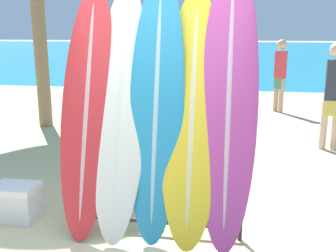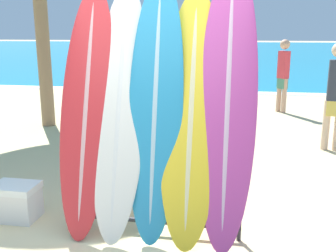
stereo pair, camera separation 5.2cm
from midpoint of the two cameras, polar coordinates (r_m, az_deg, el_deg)
name	(u,v)px [view 1 (the left image)]	position (r m, az deg, el deg)	size (l,w,h in m)	color
ocean_water	(225,50)	(41.91, 8.23, 10.88)	(120.00, 60.00, 0.01)	teal
surfboard_rack	(154,188)	(3.75, -2.40, -9.03)	(1.66, 0.04, 0.86)	#28282D
surfboard_slot_0	(87,110)	(3.79, -12.00, 2.25)	(0.52, 0.82, 2.36)	red
surfboard_slot_1	(120,111)	(3.69, -7.36, 2.14)	(0.52, 0.86, 2.36)	silver
surfboard_slot_2	(156,108)	(3.59, -2.12, 2.58)	(0.51, 0.69, 2.44)	teal
surfboard_slot_3	(192,117)	(3.57, 3.10, 1.31)	(0.57, 0.81, 2.30)	yellow
surfboard_slot_4	(229,102)	(3.56, 8.38, 3.40)	(0.52, 0.86, 2.57)	#B23D8E
person_near_water	(333,93)	(6.83, 22.62, 4.50)	(0.29, 0.23, 1.74)	beige
person_mid_beach	(280,73)	(9.76, 15.81, 7.42)	(0.28, 0.29, 1.72)	tan
cooler_box	(16,202)	(4.42, -21.52, -10.23)	(0.46, 0.33, 0.38)	silver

